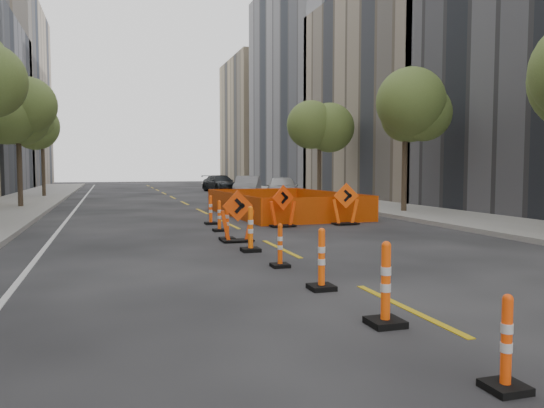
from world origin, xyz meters
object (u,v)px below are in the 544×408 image
object	(u,v)px
chevron_sign_right	(346,204)
parked_car_near	(282,189)
channelizer_4	(251,229)
chevron_sign_center	(283,206)
channelizer_0	(506,343)
chevron_sign_left	(237,216)
channelizer_2	(322,259)
parked_car_far	(220,183)
channelizer_5	(227,222)
channelizer_7	(211,210)
channelizer_6	(219,216)
parked_car_mid	(248,187)
channelizer_1	(386,284)
channelizer_3	(280,245)

from	to	relation	value
chevron_sign_right	parked_car_near	size ratio (longest dim) A/B	0.32
channelizer_4	chevron_sign_center	bearing A→B (deg)	63.31
channelizer_0	chevron_sign_center	world-z (taller)	chevron_sign_center
parked_car_near	chevron_sign_left	bearing A→B (deg)	-96.36
channelizer_2	parked_car_near	distance (m)	22.99
chevron_sign_center	parked_car_far	world-z (taller)	chevron_sign_center
channelizer_2	chevron_sign_left	size ratio (longest dim) A/B	0.73
parked_car_near	chevron_sign_center	bearing A→B (deg)	-92.12
channelizer_5	channelizer_2	bearing A→B (deg)	-87.91
chevron_sign_center	channelizer_0	bearing A→B (deg)	-116.22
channelizer_2	chevron_sign_center	bearing A→B (deg)	75.70
channelizer_7	parked_car_far	distance (m)	25.89
channelizer_6	parked_car_near	distance (m)	14.92
parked_car_far	channelizer_5	bearing A→B (deg)	-111.80
channelizer_2	chevron_sign_right	xyz separation A→B (m)	(4.73, 9.19, 0.23)
channelizer_7	chevron_sign_center	bearing A→B (deg)	-35.40
parked_car_mid	parked_car_far	world-z (taller)	parked_car_mid
parked_car_mid	channelizer_5	bearing A→B (deg)	-85.65
parked_car_mid	channelizer_1	bearing A→B (deg)	-80.61
chevron_sign_center	parked_car_mid	world-z (taller)	parked_car_mid
channelizer_3	parked_car_far	xyz separation A→B (m)	(5.68, 33.93, 0.24)
channelizer_7	parked_car_mid	world-z (taller)	parked_car_mid
channelizer_4	channelizer_6	size ratio (longest dim) A/B	1.12
channelizer_4	channelizer_6	xyz separation A→B (m)	(0.09, 4.32, -0.06)
channelizer_4	parked_car_far	size ratio (longest dim) A/B	0.23
chevron_sign_center	parked_car_far	bearing A→B (deg)	66.35
channelizer_2	chevron_sign_left	world-z (taller)	chevron_sign_left
channelizer_1	parked_car_near	bearing A→B (deg)	74.90
chevron_sign_left	chevron_sign_right	size ratio (longest dim) A/B	0.96
channelizer_5	parked_car_near	bearing A→B (deg)	66.46
chevron_sign_center	chevron_sign_right	xyz separation A→B (m)	(2.39, -0.01, 0.02)
channelizer_3	channelizer_7	world-z (taller)	channelizer_7
channelizer_0	channelizer_4	world-z (taller)	channelizer_4
channelizer_2	parked_car_far	xyz separation A→B (m)	(5.64, 36.09, 0.17)
parked_car_far	chevron_sign_right	bearing A→B (deg)	-102.51
channelizer_2	chevron_sign_center	size ratio (longest dim) A/B	0.72
channelizer_3	channelizer_6	distance (m)	6.47
channelizer_6	parked_car_far	xyz separation A→B (m)	(5.66, 27.45, 0.20)
channelizer_1	parked_car_far	bearing A→B (deg)	81.64
channelizer_6	channelizer_7	distance (m)	2.16
parked_car_far	chevron_sign_left	bearing A→B (deg)	-111.27
channelizer_5	parked_car_far	distance (m)	30.19
chevron_sign_left	channelizer_1	bearing A→B (deg)	-93.26
chevron_sign_center	parked_car_far	xyz separation A→B (m)	(3.29, 26.89, -0.03)
channelizer_3	parked_car_far	distance (m)	34.40
channelizer_6	chevron_sign_left	distance (m)	2.59
chevron_sign_left	chevron_sign_right	bearing A→B (deg)	29.75
chevron_sign_right	parked_car_mid	bearing A→B (deg)	98.01
channelizer_0	parked_car_near	world-z (taller)	parked_car_near
channelizer_0	parked_car_near	xyz separation A→B (m)	(6.47, 26.35, 0.34)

